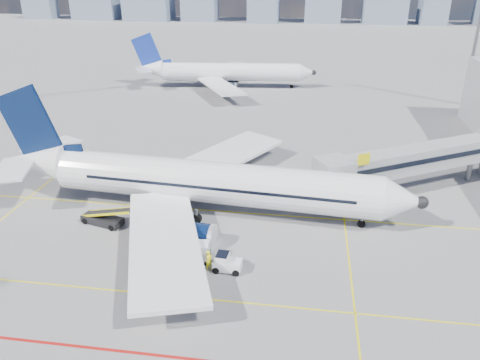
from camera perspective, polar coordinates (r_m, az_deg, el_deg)
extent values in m
plane|color=gray|center=(42.12, -6.30, -8.80)|extent=(420.00, 420.00, 0.00)
cube|color=yellow|center=(48.79, -4.02, -3.70)|extent=(60.00, 0.18, 0.01)
cube|color=yellow|center=(37.45, -8.59, -13.76)|extent=(80.00, 0.15, 0.01)
cube|color=yellow|center=(42.91, 13.05, -8.66)|extent=(0.15, 28.00, 0.01)
cube|color=yellow|center=(56.24, -24.38, -1.98)|extent=(0.15, 30.00, 0.01)
cube|color=#99110D|center=(33.22, -11.65, -20.03)|extent=(90.00, 0.25, 0.01)
cube|color=gray|center=(55.09, 21.07, 2.51)|extent=(20.84, 13.93, 2.60)
cube|color=black|center=(55.02, 21.10, 2.70)|extent=(20.52, 13.82, 0.55)
cube|color=gray|center=(48.47, 11.33, 0.78)|extent=(4.49, 4.56, 3.00)
cube|color=black|center=(52.47, 15.60, -2.05)|extent=(2.20, 1.00, 0.70)
cylinder|color=slate|center=(51.90, 15.77, -0.72)|extent=(0.56, 0.56, 2.70)
cylinder|color=slate|center=(61.07, 26.27, 1.70)|extent=(0.60, 0.60, 3.90)
cube|color=yellow|center=(47.87, 14.85, 2.45)|extent=(1.26, 0.82, 1.20)
cylinder|color=slate|center=(93.94, 26.94, 15.61)|extent=(0.56, 0.56, 25.00)
cube|color=slate|center=(259.71, -23.23, 19.11)|extent=(14.50, 8.29, 13.14)
cube|color=slate|center=(236.97, -11.08, 20.27)|extent=(21.08, 15.66, 13.99)
cube|color=slate|center=(226.74, 17.23, 19.24)|extent=(18.41, 11.66, 11.89)
cylinder|color=white|center=(47.07, -3.16, -0.30)|extent=(32.97, 6.76, 4.26)
cone|color=white|center=(45.98, 19.43, -2.40)|extent=(4.24, 4.55, 4.26)
sphere|color=black|center=(46.22, 21.30, -2.56)|extent=(1.29, 1.29, 1.20)
cone|color=white|center=(55.32, -23.42, 2.20)|extent=(7.29, 4.78, 4.26)
cube|color=black|center=(45.55, 17.78, -1.57)|extent=(1.76, 1.76, 0.49)
cube|color=white|center=(56.63, -2.06, 2.86)|extent=(13.57, 18.54, 0.63)
cube|color=white|center=(39.94, -9.23, -7.40)|extent=(11.40, 18.87, 0.63)
cylinder|color=#071538|center=(53.80, -1.85, 0.08)|extent=(4.11, 2.80, 2.51)
cylinder|color=#071538|center=(43.08, -6.07, -6.75)|extent=(4.11, 2.80, 2.51)
cylinder|color=silver|center=(53.36, 0.31, -0.13)|extent=(0.58, 2.60, 2.58)
cylinder|color=silver|center=(42.53, -3.40, -7.10)|extent=(0.58, 2.60, 2.58)
cube|color=#071538|center=(54.13, -24.08, 5.88)|extent=(7.48, 0.92, 9.31)
cube|color=#071538|center=(53.46, -21.33, 3.14)|extent=(6.16, 0.80, 2.35)
cube|color=white|center=(58.07, -21.92, 3.88)|extent=(5.65, 6.93, 0.24)
cube|color=white|center=(52.91, -25.97, 1.18)|extent=(4.97, 6.81, 0.24)
cylinder|color=slate|center=(46.71, 14.65, -4.64)|extent=(0.30, 0.30, 1.80)
cylinder|color=black|center=(46.96, 14.58, -5.19)|extent=(0.78, 0.34, 0.76)
cylinder|color=slate|center=(50.88, -3.42, -1.43)|extent=(0.34, 0.34, 1.60)
cylinder|color=black|center=(51.01, -3.42, -1.73)|extent=(1.05, 0.72, 1.00)
cylinder|color=slate|center=(46.08, -5.35, -4.44)|extent=(0.34, 0.34, 1.60)
cylinder|color=black|center=(46.22, -5.34, -4.77)|extent=(1.05, 0.72, 1.00)
cube|color=black|center=(48.65, -1.89, 1.01)|extent=(26.77, 2.16, 0.28)
cube|color=black|center=(44.96, -3.23, -1.08)|extent=(26.77, 2.16, 0.28)
cylinder|color=white|center=(98.93, -1.14, 13.05)|extent=(28.30, 6.39, 3.65)
cone|color=white|center=(99.16, 8.20, 12.84)|extent=(3.71, 3.96, 3.65)
sphere|color=black|center=(99.29, 8.97, 12.81)|extent=(1.13, 1.13, 1.03)
cone|color=white|center=(101.37, -11.05, 13.19)|extent=(6.32, 4.22, 3.65)
cube|color=black|center=(98.95, 7.50, 13.16)|extent=(1.53, 1.53, 0.42)
cube|color=white|center=(107.46, -1.60, 13.43)|extent=(9.49, 16.19, 0.54)
cube|color=white|center=(91.05, -2.38, 11.37)|extent=(11.87, 15.83, 0.54)
cylinder|color=#071538|center=(104.71, -1.19, 12.48)|extent=(3.56, 2.47, 2.15)
cylinder|color=#071538|center=(94.15, -1.63, 11.09)|extent=(3.56, 2.47, 2.15)
cylinder|color=silver|center=(104.61, -0.20, 12.47)|extent=(0.54, 2.23, 2.21)
cylinder|color=silver|center=(94.04, -0.53, 11.09)|extent=(0.54, 2.23, 2.21)
cube|color=navy|center=(100.81, -11.20, 14.99)|extent=(6.41, 0.93, 7.98)
cube|color=navy|center=(100.69, -9.82, 13.78)|extent=(5.28, 0.80, 2.01)
cube|color=white|center=(104.26, -10.90, 13.70)|extent=(4.17, 5.82, 0.21)
cube|color=white|center=(98.55, -11.68, 13.02)|extent=(4.92, 5.94, 0.21)
cylinder|color=black|center=(101.96, -1.57, 11.78)|extent=(1.06, 0.75, 1.00)
cylinder|color=black|center=(97.23, -1.78, 11.15)|extent=(1.06, 0.75, 1.00)
cylinder|color=black|center=(99.54, 6.30, 11.26)|extent=(0.78, 0.35, 0.76)
cube|color=white|center=(39.35, -1.54, -10.29)|extent=(2.40, 1.41, 0.85)
cube|color=white|center=(39.07, -2.16, -9.45)|extent=(1.13, 1.28, 0.63)
cube|color=black|center=(38.96, -2.16, -9.19)|extent=(1.02, 1.22, 0.37)
cylinder|color=black|center=(39.23, -2.96, -10.95)|extent=(0.61, 0.27, 0.59)
cylinder|color=black|center=(40.14, -2.53, -10.01)|extent=(0.61, 0.27, 0.59)
cylinder|color=black|center=(38.89, -0.50, -11.26)|extent=(0.61, 0.27, 0.59)
cylinder|color=black|center=(39.82, -0.13, -10.31)|extent=(0.61, 0.27, 0.59)
cube|color=black|center=(40.90, -5.91, -9.42)|extent=(3.35, 1.71, 0.16)
cube|color=white|center=(40.59, -7.10, -8.44)|extent=(1.50, 1.46, 1.39)
cube|color=white|center=(40.35, -4.82, -8.55)|extent=(1.50, 1.46, 1.39)
cylinder|color=black|center=(40.68, -7.82, -9.99)|extent=(0.30, 0.15, 0.29)
cylinder|color=black|center=(41.69, -7.50, -9.02)|extent=(0.30, 0.15, 0.29)
cylinder|color=black|center=(40.30, -4.25, -10.18)|extent=(0.30, 0.15, 0.29)
cylinder|color=black|center=(41.32, -4.03, -9.19)|extent=(0.30, 0.15, 0.29)
cube|color=black|center=(47.93, -16.42, -4.69)|extent=(4.43, 2.56, 0.70)
cube|color=black|center=(46.97, -15.81, -3.78)|extent=(6.03, 2.55, 1.84)
cube|color=yellow|center=(47.34, -15.40, -3.50)|extent=(5.80, 1.68, 1.91)
cube|color=yellow|center=(46.61, -16.23, -4.07)|extent=(5.80, 1.68, 1.91)
cylinder|color=black|center=(48.52, -18.37, -4.79)|extent=(0.64, 0.39, 0.60)
cylinder|color=black|center=(49.41, -17.33, -4.08)|extent=(0.64, 0.39, 0.60)
cylinder|color=black|center=(46.61, -15.41, -5.64)|extent=(0.64, 0.39, 0.60)
cylinder|color=black|center=(47.54, -14.38, -4.89)|extent=(0.64, 0.39, 0.60)
imported|color=#FFF11A|center=(39.44, -3.82, -9.73)|extent=(0.70, 0.76, 1.75)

